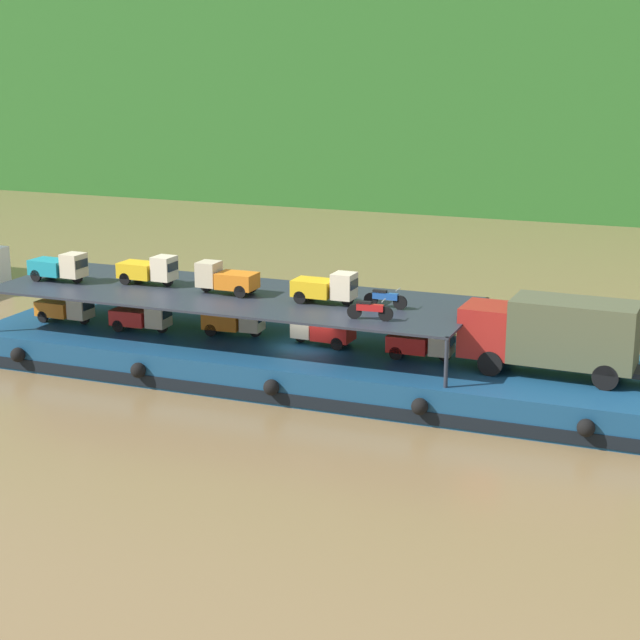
# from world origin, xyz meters

# --- Properties ---
(ground_plane) EXTENTS (400.00, 400.00, 0.00)m
(ground_plane) POSITION_xyz_m (0.00, 0.00, 0.00)
(ground_plane) COLOR brown
(cargo_barge) EXTENTS (30.95, 8.33, 1.50)m
(cargo_barge) POSITION_xyz_m (-0.00, -0.03, 0.75)
(cargo_barge) COLOR navy
(cargo_barge) RESTS_ON ground
(covered_lorry) EXTENTS (7.91, 2.50, 3.10)m
(covered_lorry) POSITION_xyz_m (10.49, -0.37, 3.19)
(covered_lorry) COLOR maroon
(covered_lorry) RESTS_ON cargo_barge
(cargo_rack) EXTENTS (21.75, 7.00, 2.00)m
(cargo_rack) POSITION_xyz_m (-3.80, 0.00, 3.44)
(cargo_rack) COLOR #232833
(cargo_rack) RESTS_ON cargo_barge
(mini_truck_lower_stern) EXTENTS (2.77, 1.25, 1.38)m
(mini_truck_lower_stern) POSITION_xyz_m (-12.25, -0.51, 2.19)
(mini_truck_lower_stern) COLOR orange
(mini_truck_lower_stern) RESTS_ON cargo_barge
(mini_truck_lower_aft) EXTENTS (2.77, 1.26, 1.38)m
(mini_truck_lower_aft) POSITION_xyz_m (-8.05, -0.58, 2.19)
(mini_truck_lower_aft) COLOR red
(mini_truck_lower_aft) RESTS_ON cargo_barge
(mini_truck_lower_mid) EXTENTS (2.80, 1.30, 1.38)m
(mini_truck_lower_mid) POSITION_xyz_m (-3.80, 0.36, 2.19)
(mini_truck_lower_mid) COLOR orange
(mini_truck_lower_mid) RESTS_ON cargo_barge
(mini_truck_lower_fore) EXTENTS (2.77, 1.26, 1.38)m
(mini_truck_lower_fore) POSITION_xyz_m (0.41, 0.34, 2.19)
(mini_truck_lower_fore) COLOR red
(mini_truck_lower_fore) RESTS_ON cargo_barge
(mini_truck_lower_bow) EXTENTS (2.75, 1.22, 1.38)m
(mini_truck_lower_bow) POSITION_xyz_m (5.09, -0.09, 2.19)
(mini_truck_lower_bow) COLOR red
(mini_truck_lower_bow) RESTS_ON cargo_barge
(mini_truck_upper_stern) EXTENTS (2.79, 1.28, 1.38)m
(mini_truck_upper_stern) POSITION_xyz_m (-12.38, -0.64, 4.19)
(mini_truck_upper_stern) COLOR teal
(mini_truck_upper_stern) RESTS_ON cargo_rack
(mini_truck_upper_mid) EXTENTS (2.77, 1.26, 1.38)m
(mini_truck_upper_mid) POSITION_xyz_m (-8.14, 0.31, 4.19)
(mini_truck_upper_mid) COLOR gold
(mini_truck_upper_mid) RESTS_ON cargo_rack
(mini_truck_upper_fore) EXTENTS (2.74, 1.20, 1.38)m
(mini_truck_upper_fore) POSITION_xyz_m (-4.00, -0.06, 4.19)
(mini_truck_upper_fore) COLOR orange
(mini_truck_upper_fore) RESTS_ON cargo_rack
(mini_truck_upper_bow) EXTENTS (2.76, 1.23, 1.38)m
(mini_truck_upper_bow) POSITION_xyz_m (0.78, -0.10, 4.19)
(mini_truck_upper_bow) COLOR gold
(mini_truck_upper_bow) RESTS_ON cargo_rack
(motorcycle_upper_port) EXTENTS (1.90, 0.55, 0.87)m
(motorcycle_upper_port) POSITION_xyz_m (3.45, -2.10, 3.93)
(motorcycle_upper_port) COLOR black
(motorcycle_upper_port) RESTS_ON cargo_rack
(motorcycle_upper_centre) EXTENTS (1.90, 0.55, 0.87)m
(motorcycle_upper_centre) POSITION_xyz_m (3.41, 0.00, 3.93)
(motorcycle_upper_centre) COLOR black
(motorcycle_upper_centre) RESTS_ON cargo_rack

